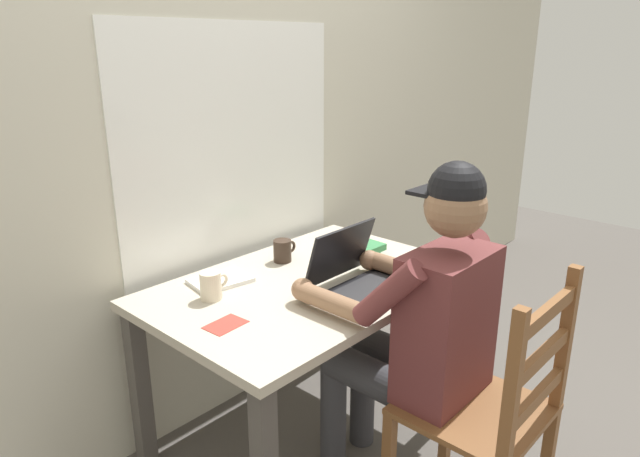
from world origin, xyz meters
name	(u,v)px	position (x,y,z in m)	size (l,w,h in m)	color
ground_plane	(309,436)	(0.00, 0.00, 0.00)	(8.00, 8.00, 0.00)	#56514C
back_wall	(222,116)	(0.00, 0.47, 1.30)	(6.00, 0.08, 2.60)	beige
desk	(308,304)	(0.00, 0.00, 0.61)	(1.20, 0.79, 0.71)	#BCB29E
seated_person	(418,322)	(0.04, -0.47, 0.69)	(0.50, 0.60, 1.25)	brown
wooden_chair	(490,413)	(0.04, -0.75, 0.46)	(0.42, 0.42, 0.94)	brown
laptop	(358,276)	(0.07, -0.19, 0.76)	(0.33, 0.30, 0.23)	black
computer_mouse	(411,266)	(0.36, -0.23, 0.73)	(0.06, 0.10, 0.03)	black
coffee_mug_white	(211,285)	(-0.34, 0.15, 0.76)	(0.11, 0.08, 0.10)	beige
coffee_mug_dark	(283,251)	(0.08, 0.22, 0.76)	(0.11, 0.07, 0.09)	#38281E
book_stack_main	(361,251)	(0.34, 0.01, 0.74)	(0.20, 0.13, 0.05)	#38844C
paper_pile_near_laptop	(220,280)	(-0.23, 0.24, 0.72)	(0.22, 0.15, 0.02)	white
landscape_photo_print	(226,325)	(-0.44, -0.05, 0.71)	(0.13, 0.09, 0.00)	#C63D33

